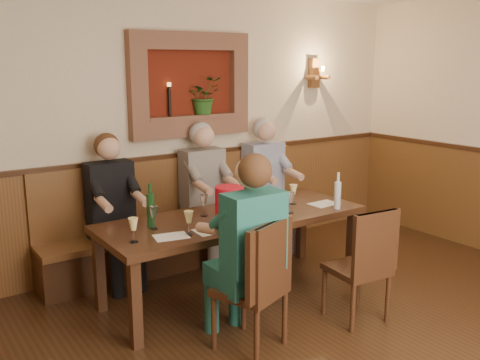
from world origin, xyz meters
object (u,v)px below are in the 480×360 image
at_px(bench, 184,233).
at_px(person_bench_left, 115,224).
at_px(chair_near_left, 252,311).
at_px(person_bench_right, 268,195).
at_px(person_chair_front, 246,267).
at_px(person_bench_mid, 207,206).
at_px(chair_near_right, 358,287).
at_px(spittoon_bucket, 229,203).
at_px(wine_bottle_green_a, 249,194).
at_px(dining_table, 234,223).
at_px(wine_bottle_green_b, 151,209).
at_px(water_bottle, 338,194).

distance_m(bench, person_bench_left, 0.84).
xyz_separation_m(chair_near_left, person_bench_right, (1.43, 1.68, 0.32)).
bearing_deg(person_chair_front, person_bench_mid, 68.37).
relative_size(chair_near_right, person_chair_front, 0.65).
height_order(spittoon_bucket, wine_bottle_green_a, wine_bottle_green_a).
distance_m(chair_near_right, spittoon_bucket, 1.28).
bearing_deg(dining_table, wine_bottle_green_b, 171.64).
bearing_deg(chair_near_left, water_bottle, 0.43).
bearing_deg(wine_bottle_green_b, bench, 48.06).
distance_m(bench, person_bench_mid, 0.38).
xyz_separation_m(bench, person_bench_mid, (0.22, -0.11, 0.29)).
height_order(bench, person_bench_right, person_bench_right).
height_order(chair_near_left, water_bottle, water_bottle).
bearing_deg(chair_near_left, person_bench_mid, 49.49).
distance_m(dining_table, person_chair_front, 0.88).
bearing_deg(bench, wine_bottle_green_a, -78.22).
relative_size(dining_table, person_bench_mid, 1.62).
distance_m(dining_table, spittoon_bucket, 0.24).
bearing_deg(chair_near_right, water_bottle, 66.37).
distance_m(chair_near_right, water_bottle, 0.93).
height_order(spittoon_bucket, wine_bottle_green_b, wine_bottle_green_b).
relative_size(chair_near_right, person_bench_mid, 0.65).
xyz_separation_m(spittoon_bucket, wine_bottle_green_b, (-0.66, 0.17, 0.01)).
distance_m(bench, wine_bottle_green_b, 1.26).
relative_size(chair_near_left, chair_near_right, 1.04).
distance_m(chair_near_left, wine_bottle_green_a, 1.24).
relative_size(spittoon_bucket, wine_bottle_green_a, 0.71).
distance_m(chair_near_right, person_chair_front, 1.05).
height_order(chair_near_left, wine_bottle_green_b, wine_bottle_green_b).
distance_m(dining_table, chair_near_right, 1.19).
bearing_deg(person_bench_left, person_bench_right, -0.03).
height_order(person_bench_mid, person_bench_right, person_bench_mid).
bearing_deg(water_bottle, dining_table, 158.71).
relative_size(person_bench_mid, wine_bottle_green_b, 4.02).
bearing_deg(chair_near_right, chair_near_left, 178.38).
height_order(chair_near_right, wine_bottle_green_b, wine_bottle_green_b).
bearing_deg(bench, person_chair_front, -103.56).
distance_m(bench, chair_near_right, 2.00).
bearing_deg(person_bench_left, spittoon_bucket, -51.84).
bearing_deg(person_bench_right, wine_bottle_green_b, -157.72).
xyz_separation_m(wine_bottle_green_b, water_bottle, (1.66, -0.47, -0.01)).
bearing_deg(wine_bottle_green_b, spittoon_bucket, -14.06).
xyz_separation_m(spittoon_bucket, water_bottle, (1.00, -0.30, -0.00)).
height_order(bench, spittoon_bucket, bench).
xyz_separation_m(person_bench_left, person_chair_front, (0.37, -1.61, 0.01)).
bearing_deg(person_bench_left, person_bench_mid, -0.06).
bearing_deg(chair_near_left, person_bench_right, 29.71).
xyz_separation_m(chair_near_right, wine_bottle_green_a, (-0.38, 1.01, 0.63)).
distance_m(person_bench_left, person_bench_right, 1.81).
bearing_deg(wine_bottle_green_a, person_bench_mid, 87.40).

